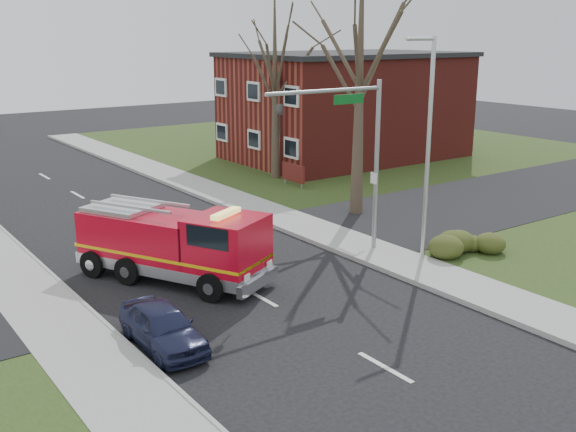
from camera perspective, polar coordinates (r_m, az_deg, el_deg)
ground at (r=22.58m, az=-2.41°, el=-6.89°), size 120.00×120.00×0.00m
sidewalk_right at (r=26.24m, az=8.99°, el=-3.68°), size 2.40×80.00×0.15m
sidewalk_left at (r=20.14m, az=-17.56°, el=-10.26°), size 2.40×80.00×0.15m
cross_street_right at (r=40.97m, az=21.38°, el=2.32°), size 30.00×8.00×0.15m
brick_building at (r=47.02m, az=4.95°, el=9.28°), size 15.40×10.40×7.25m
health_center_sign at (r=37.95m, az=0.46°, el=3.66°), size 0.12×2.00×1.40m
hedge_corner at (r=27.44m, az=14.69°, el=-2.05°), size 2.80×2.00×0.90m
bare_tree_near at (r=31.50m, az=6.13°, el=13.18°), size 6.00×6.00×12.00m
bare_tree_far at (r=39.56m, az=-1.11°, el=12.32°), size 5.25×5.25×10.50m
traffic_signal_mast at (r=25.55m, az=5.46°, el=6.63°), size 5.29×0.18×6.80m
streetlight_pole at (r=25.50m, az=11.72°, el=6.01°), size 1.48×0.16×8.40m
fire_engine at (r=24.07m, az=-9.57°, el=-2.49°), size 5.24×7.23×2.79m
parked_car_maroon at (r=19.28m, az=-10.57°, el=-9.18°), size 1.53×3.66×1.24m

